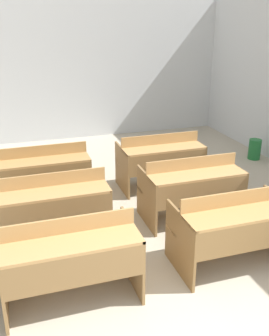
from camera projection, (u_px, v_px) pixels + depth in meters
wall_back at (75, 71)px, 8.29m from camera, size 6.56×0.06×2.92m
bench_front_left at (70, 256)px, 3.64m from camera, size 1.26×0.72×0.86m
bench_front_right at (235, 226)px, 4.16m from camera, size 1.26×0.72×0.86m
bench_second_left at (54, 205)px, 4.63m from camera, size 1.26×0.72×0.86m
bench_second_right at (192, 186)px, 5.13m from camera, size 1.26×0.72×0.86m
bench_third_left at (44, 172)px, 5.59m from camera, size 1.26×0.72×0.86m
bench_third_right at (161, 159)px, 6.10m from camera, size 1.26×0.72×0.86m
wastepaper_bin at (255, 149)px, 7.42m from camera, size 0.23×0.23×0.38m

